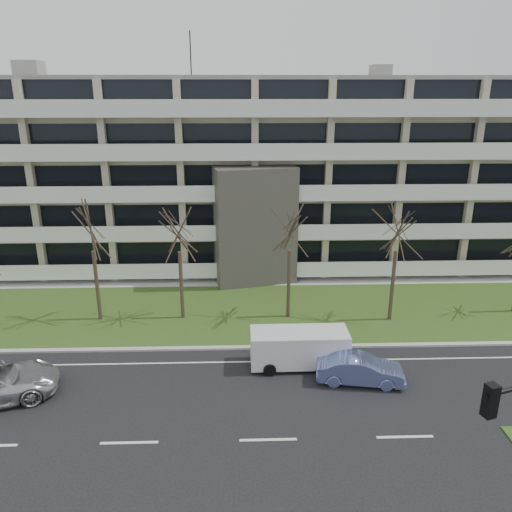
{
  "coord_description": "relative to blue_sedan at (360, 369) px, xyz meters",
  "views": [
    {
      "loc": [
        -1.1,
        -17.87,
        14.55
      ],
      "look_at": [
        -0.21,
        10.0,
        5.03
      ],
      "focal_mm": 35.0,
      "sensor_mm": 36.0,
      "label": 1
    }
  ],
  "objects": [
    {
      "name": "ground",
      "position": [
        -4.97,
        -4.34,
        -0.74
      ],
      "size": [
        160.0,
        160.0,
        0.0
      ],
      "primitive_type": "plane",
      "color": "black",
      "rests_on": "ground"
    },
    {
      "name": "grass_verge",
      "position": [
        -4.97,
        8.66,
        -0.71
      ],
      "size": [
        90.0,
        10.0,
        0.06
      ],
      "primitive_type": "cube",
      "color": "#304F1A",
      "rests_on": "ground"
    },
    {
      "name": "curb",
      "position": [
        -4.97,
        3.66,
        -0.68
      ],
      "size": [
        90.0,
        0.35,
        0.12
      ],
      "primitive_type": "cube",
      "color": "#B2B2AD",
      "rests_on": "ground"
    },
    {
      "name": "sidewalk",
      "position": [
        -4.97,
        14.16,
        -0.7
      ],
      "size": [
        90.0,
        2.0,
        0.08
      ],
      "primitive_type": "cube",
      "color": "#B2B2AD",
      "rests_on": "ground"
    },
    {
      "name": "lane_edge_line",
      "position": [
        -4.97,
        2.16,
        -0.73
      ],
      "size": [
        90.0,
        0.12,
        0.01
      ],
      "primitive_type": "cube",
      "color": "white",
      "rests_on": "ground"
    },
    {
      "name": "apartment_building",
      "position": [
        -4.98,
        20.98,
        6.88
      ],
      "size": [
        60.5,
        15.1,
        18.75
      ],
      "color": "#B7AC8E",
      "rests_on": "ground"
    },
    {
      "name": "blue_sedan",
      "position": [
        0.0,
        0.0,
        0.0
      ],
      "size": [
        4.66,
        2.21,
        1.48
      ],
      "primitive_type": "imported",
      "rotation": [
        0.0,
        0.0,
        1.42
      ],
      "color": "#6F7DC1",
      "rests_on": "ground"
    },
    {
      "name": "white_van",
      "position": [
        -2.9,
        1.74,
        0.49
      ],
      "size": [
        5.31,
        2.23,
        2.05
      ],
      "rotation": [
        0.0,
        0.0,
        0.01
      ],
      "color": "white",
      "rests_on": "ground"
    },
    {
      "name": "tree_2",
      "position": [
        -15.35,
        7.79,
        5.86
      ],
      "size": [
        4.24,
        4.24,
        8.48
      ],
      "color": "#382B21",
      "rests_on": "ground"
    },
    {
      "name": "tree_3",
      "position": [
        -9.95,
        7.82,
        5.7
      ],
      "size": [
        4.14,
        4.14,
        8.27
      ],
      "color": "#382B21",
      "rests_on": "ground"
    },
    {
      "name": "tree_4",
      "position": [
        -3.0,
        7.78,
        5.75
      ],
      "size": [
        4.17,
        4.17,
        8.34
      ],
      "color": "#382B21",
      "rests_on": "ground"
    },
    {
      "name": "tree_5",
      "position": [
        3.62,
        7.13,
        5.88
      ],
      "size": [
        4.25,
        4.25,
        8.5
      ],
      "color": "#382B21",
      "rests_on": "ground"
    }
  ]
}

